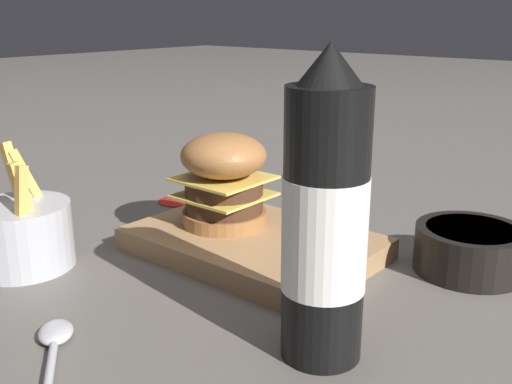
% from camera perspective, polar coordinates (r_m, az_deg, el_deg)
% --- Properties ---
extents(ground_plane, '(6.00, 6.00, 0.00)m').
position_cam_1_polar(ground_plane, '(0.67, -1.95, -6.64)').
color(ground_plane, '#5B5651').
extents(serving_board, '(0.27, 0.18, 0.02)m').
position_cam_1_polar(serving_board, '(0.68, -0.00, -4.99)').
color(serving_board, '#A37A51').
rests_on(serving_board, ground_plane).
extents(burger, '(0.10, 0.10, 0.11)m').
position_cam_1_polar(burger, '(0.70, -3.07, 1.29)').
color(burger, '#9E6638').
rests_on(burger, serving_board).
extents(ketchup_bottle, '(0.07, 0.07, 0.25)m').
position_cam_1_polar(ketchup_bottle, '(0.46, 6.57, -2.84)').
color(ketchup_bottle, black).
rests_on(ketchup_bottle, ground_plane).
extents(fries_basket, '(0.11, 0.11, 0.13)m').
position_cam_1_polar(fries_basket, '(0.69, -21.37, -3.71)').
color(fries_basket, '#B7B7BC').
rests_on(fries_basket, ground_plane).
extents(side_bowl, '(0.12, 0.12, 0.05)m').
position_cam_1_polar(side_bowl, '(0.68, 19.72, -5.07)').
color(side_bowl, black).
rests_on(side_bowl, ground_plane).
extents(spoon, '(0.14, 0.11, 0.01)m').
position_cam_1_polar(spoon, '(0.53, -18.73, -13.85)').
color(spoon, '#B2B2B7').
rests_on(spoon, ground_plane).
extents(ketchup_puddle, '(0.05, 0.05, 0.00)m').
position_cam_1_polar(ketchup_puddle, '(0.88, -7.62, -0.83)').
color(ketchup_puddle, '#B21E14').
rests_on(ketchup_puddle, ground_plane).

